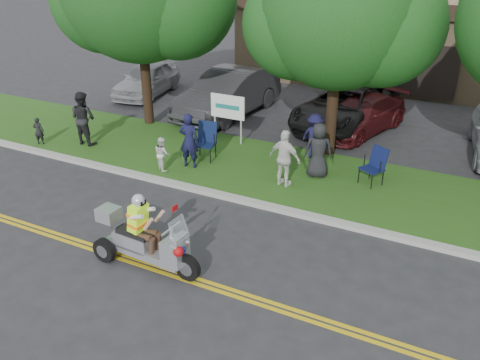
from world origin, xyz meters
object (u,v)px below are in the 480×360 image
at_px(spectator_adult_mid, 83,118).
at_px(parked_car_right, 361,115).
at_px(parked_car_far_left, 147,79).
at_px(parked_car_mid, 345,107).
at_px(lawn_chair_a, 375,164).
at_px(lawn_chair_b, 206,138).
at_px(parked_car_left, 229,93).
at_px(spectator_adult_right, 285,158).
at_px(trike_scooter, 144,241).
at_px(spectator_adult_left, 189,140).

relative_size(spectator_adult_mid, parked_car_right, 0.41).
bearing_deg(parked_car_far_left, spectator_adult_mid, -82.33).
xyz_separation_m(parked_car_far_left, parked_car_mid, (9.11, -0.11, 0.03)).
height_order(lawn_chair_a, parked_car_far_left, parked_car_far_left).
relative_size(lawn_chair_b, parked_car_left, 0.22).
bearing_deg(spectator_adult_right, parked_car_far_left, -23.82).
bearing_deg(lawn_chair_a, parked_car_mid, 145.02).
bearing_deg(spectator_adult_right, parked_car_mid, -80.51).
relative_size(lawn_chair_a, parked_car_left, 0.20).
bearing_deg(parked_car_mid, spectator_adult_right, -81.71).
relative_size(spectator_adult_right, parked_car_left, 0.30).
distance_m(trike_scooter, parked_car_left, 10.43).
distance_m(spectator_adult_right, parked_car_far_left, 10.91).
bearing_deg(spectator_adult_right, trike_scooter, 84.55).
distance_m(trike_scooter, spectator_adult_left, 5.04).
distance_m(spectator_adult_mid, parked_car_right, 9.75).
bearing_deg(spectator_adult_left, spectator_adult_mid, -9.59).
distance_m(trike_scooter, spectator_adult_right, 4.98).
bearing_deg(lawn_chair_a, parked_car_far_left, -173.36).
bearing_deg(spectator_adult_right, spectator_adult_mid, 9.99).
bearing_deg(parked_car_mid, spectator_adult_left, -108.86).
height_order(parked_car_far_left, parked_car_right, parked_car_far_left).
xyz_separation_m(lawn_chair_b, parked_car_right, (3.64, 4.87, -0.13)).
height_order(parked_car_mid, parked_car_right, parked_car_mid).
xyz_separation_m(spectator_adult_mid, spectator_adult_right, (7.26, 0.06, -0.08)).
xyz_separation_m(trike_scooter, spectator_adult_left, (-1.78, 4.70, 0.36)).
relative_size(parked_car_left, parked_car_right, 1.22).
bearing_deg(spectator_adult_left, parked_car_left, -83.70).
height_order(spectator_adult_right, parked_car_mid, spectator_adult_right).
xyz_separation_m(parked_car_far_left, parked_car_left, (4.61, -0.88, 0.16)).
height_order(spectator_adult_right, parked_car_far_left, spectator_adult_right).
xyz_separation_m(spectator_adult_left, parked_car_right, (3.76, 5.67, -0.31)).
height_order(lawn_chair_a, parked_car_right, parked_car_right).
distance_m(lawn_chair_b, parked_car_far_left, 8.12).
height_order(lawn_chair_b, parked_car_mid, parked_car_mid).
bearing_deg(trike_scooter, parked_car_right, 82.26).
height_order(spectator_adult_left, spectator_adult_right, spectator_adult_left).
distance_m(parked_car_left, parked_car_mid, 4.57).
relative_size(lawn_chair_a, parked_car_far_left, 0.25).
relative_size(lawn_chair_a, parked_car_mid, 0.20).
relative_size(trike_scooter, spectator_adult_left, 1.54).
bearing_deg(parked_car_mid, parked_car_right, -15.84).
xyz_separation_m(lawn_chair_a, spectator_adult_left, (-5.30, -1.38, 0.24)).
xyz_separation_m(spectator_adult_left, parked_car_mid, (3.07, 5.98, -0.20)).
distance_m(lawn_chair_b, spectator_adult_left, 0.83).
distance_m(lawn_chair_b, parked_car_right, 6.08).
bearing_deg(lawn_chair_b, spectator_adult_left, -108.35).
bearing_deg(spectator_adult_mid, parked_car_right, -143.93).
distance_m(lawn_chair_a, parked_car_right, 4.56).
height_order(trike_scooter, spectator_adult_right, spectator_adult_right).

